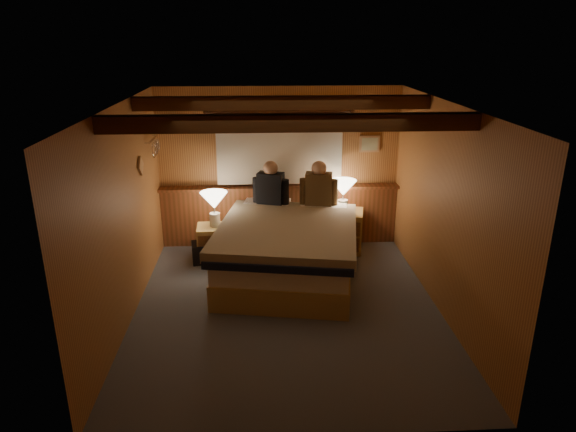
{
  "coord_description": "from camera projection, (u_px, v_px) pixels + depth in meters",
  "views": [
    {
      "loc": [
        -0.29,
        -5.42,
        3.09
      ],
      "look_at": [
        0.03,
        0.4,
        1.03
      ],
      "focal_mm": 32.0,
      "sensor_mm": 36.0,
      "label": 1
    }
  ],
  "objects": [
    {
      "name": "ceiling",
      "position": [
        287.0,
        105.0,
        5.35
      ],
      "size": [
        4.2,
        4.2,
        0.0
      ],
      "primitive_type": "plane",
      "rotation": [
        3.14,
        0.0,
        0.0
      ],
      "color": "#BB8346",
      "rests_on": "wall_back"
    },
    {
      "name": "ceiling_beams",
      "position": [
        286.0,
        112.0,
        5.52
      ],
      "size": [
        3.6,
        1.65,
        0.16
      ],
      "color": "#442711",
      "rests_on": "ceiling"
    },
    {
      "name": "wall_right",
      "position": [
        444.0,
        210.0,
        5.84
      ],
      "size": [
        0.0,
        4.2,
        4.2
      ],
      "primitive_type": "plane",
      "rotation": [
        1.57,
        0.0,
        -1.57
      ],
      "color": "#B37A40",
      "rests_on": "floor"
    },
    {
      "name": "duffel_bag",
      "position": [
        209.0,
        251.0,
        7.37
      ],
      "size": [
        0.52,
        0.36,
        0.35
      ],
      "rotation": [
        0.0,
        0.0,
        0.16
      ],
      "color": "black",
      "rests_on": "floor"
    },
    {
      "name": "lamp_left",
      "position": [
        214.0,
        202.0,
        7.21
      ],
      "size": [
        0.39,
        0.39,
        0.5
      ],
      "color": "silver",
      "rests_on": "nightstand_left"
    },
    {
      "name": "person_left",
      "position": [
        271.0,
        186.0,
        7.4
      ],
      "size": [
        0.52,
        0.31,
        0.66
      ],
      "rotation": [
        0.0,
        0.0,
        -0.31
      ],
      "color": "black",
      "rests_on": "bed"
    },
    {
      "name": "wall_back",
      "position": [
        279.0,
        168.0,
        7.72
      ],
      "size": [
        3.6,
        0.0,
        3.6
      ],
      "primitive_type": "plane",
      "rotation": [
        1.57,
        0.0,
        0.0
      ],
      "color": "#B37A40",
      "rests_on": "floor"
    },
    {
      "name": "wall_left",
      "position": [
        124.0,
        216.0,
        5.65
      ],
      "size": [
        0.0,
        4.2,
        4.2
      ],
      "primitive_type": "plane",
      "rotation": [
        1.57,
        0.0,
        1.57
      ],
      "color": "#B37A40",
      "rests_on": "floor"
    },
    {
      "name": "wall_front",
      "position": [
        303.0,
        307.0,
        3.77
      ],
      "size": [
        3.6,
        0.0,
        3.6
      ],
      "primitive_type": "plane",
      "rotation": [
        -1.57,
        0.0,
        0.0
      ],
      "color": "#B37A40",
      "rests_on": "floor"
    },
    {
      "name": "bed",
      "position": [
        288.0,
        249.0,
        6.82
      ],
      "size": [
        2.07,
        2.52,
        0.77
      ],
      "rotation": [
        0.0,
        0.0,
        -0.17
      ],
      "color": "#AC8B49",
      "rests_on": "floor"
    },
    {
      "name": "nightstand_right",
      "position": [
        343.0,
        231.0,
        7.72
      ],
      "size": [
        0.65,
        0.61,
        0.61
      ],
      "rotation": [
        0.0,
        0.0,
        -0.21
      ],
      "color": "#AC8B49",
      "rests_on": "floor"
    },
    {
      "name": "coat_rail",
      "position": [
        155.0,
        145.0,
        6.98
      ],
      "size": [
        0.05,
        0.55,
        0.24
      ],
      "color": "silver",
      "rests_on": "wall_left"
    },
    {
      "name": "lamp_right",
      "position": [
        343.0,
        190.0,
        7.48
      ],
      "size": [
        0.37,
        0.37,
        0.49
      ],
      "color": "silver",
      "rests_on": "nightstand_right"
    },
    {
      "name": "framed_print",
      "position": [
        370.0,
        144.0,
        7.66
      ],
      "size": [
        0.3,
        0.04,
        0.25
      ],
      "color": "tan",
      "rests_on": "wall_back"
    },
    {
      "name": "floor",
      "position": [
        287.0,
        308.0,
        6.15
      ],
      "size": [
        4.2,
        4.2,
        0.0
      ],
      "primitive_type": "plane",
      "color": "#525862",
      "rests_on": "ground"
    },
    {
      "name": "curtain_window",
      "position": [
        279.0,
        148.0,
        7.55
      ],
      "size": [
        2.18,
        0.09,
        1.11
      ],
      "color": "#442711",
      "rests_on": "wall_back"
    },
    {
      "name": "wainscot",
      "position": [
        280.0,
        214.0,
        7.9
      ],
      "size": [
        3.6,
        0.23,
        0.94
      ],
      "color": "brown",
      "rests_on": "wall_back"
    },
    {
      "name": "person_right",
      "position": [
        319.0,
        187.0,
        7.35
      ],
      "size": [
        0.55,
        0.28,
        0.67
      ],
      "rotation": [
        0.0,
        0.0,
        -0.17
      ],
      "color": "#503A20",
      "rests_on": "bed"
    },
    {
      "name": "nightstand_left",
      "position": [
        214.0,
        243.0,
        7.4
      ],
      "size": [
        0.48,
        0.44,
        0.51
      ],
      "rotation": [
        0.0,
        0.0,
        0.05
      ],
      "color": "#AC8B49",
      "rests_on": "floor"
    }
  ]
}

